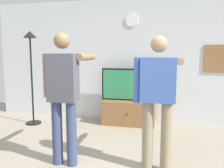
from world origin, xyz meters
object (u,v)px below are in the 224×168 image
Objects in this scene: person_standing_nearer_lamp at (64,92)px; floor_lamp at (31,58)px; framed_picture at (221,59)px; wall_clock at (132,20)px; tv_stand at (129,112)px; television at (130,85)px; person_standing_nearer_couch at (158,95)px.

floor_lamp is at bearing 132.51° from person_standing_nearer_lamp.
wall_clock is at bearing -179.84° from framed_picture.
floor_lamp is 1.11× the size of person_standing_nearer_lamp.
framed_picture reaches higher than tv_stand.
floor_lamp is at bearing -169.16° from framed_picture.
tv_stand is at bearing 74.40° from person_standing_nearer_lamp.
framed_picture is 3.94m from floor_lamp.
person_standing_nearer_lamp is at bearing -47.49° from floor_lamp.
framed_picture reaches higher than television.
television is (0.00, 0.05, 0.60)m from tv_stand.
person_standing_nearer_couch is (2.69, -1.48, -0.42)m from floor_lamp.
wall_clock reaches higher than floor_lamp.
wall_clock reaches higher than television.
television is at bearing 108.58° from person_standing_nearer_couch.
floor_lamp is 2.19m from person_standing_nearer_lamp.
floor_lamp reaches higher than person_standing_nearer_couch.
television is at bearing -172.31° from framed_picture.
wall_clock is 2.69m from person_standing_nearer_lamp.
floor_lamp is at bearing 151.17° from person_standing_nearer_couch.
framed_picture is at bearing 7.69° from television.
person_standing_nearer_lamp is 1.24m from person_standing_nearer_couch.
television is at bearing 13.65° from floor_lamp.
tv_stand is 0.64× the size of person_standing_nearer_couch.
floor_lamp reaches higher than person_standing_nearer_lamp.
tv_stand is 0.60m from television.
wall_clock is at bearing 76.27° from person_standing_nearer_lamp.
wall_clock reaches higher than person_standing_nearer_lamp.
person_standing_nearer_couch reaches higher than tv_stand.
framed_picture is 2.55m from person_standing_nearer_couch.
framed_picture is at bearing 9.11° from tv_stand.
person_standing_nearer_lamp is at bearing -103.73° from wall_clock.
television is 2.16m from floor_lamp.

